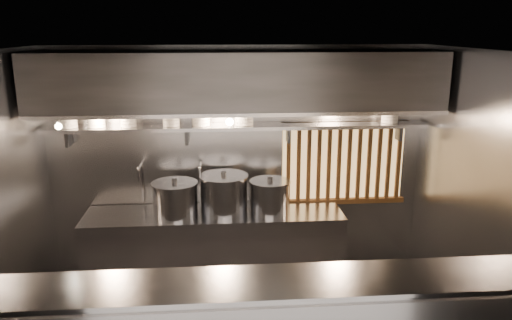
{
  "coord_description": "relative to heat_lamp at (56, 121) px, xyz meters",
  "views": [
    {
      "loc": [
        -0.26,
        -4.35,
        3.0
      ],
      "look_at": [
        0.14,
        0.55,
        1.68
      ],
      "focal_mm": 35.0,
      "sensor_mm": 36.0,
      "label": 1
    }
  ],
  "objects": [
    {
      "name": "bowl_stack_4",
      "position": [
        1.47,
        0.47,
        -0.08
      ],
      "size": [
        0.22,
        0.22,
        0.17
      ],
      "color": "white",
      "rests_on": "bowl_shelf"
    },
    {
      "name": "ceiling",
      "position": [
        1.9,
        -0.85,
        0.73
      ],
      "size": [
        4.5,
        4.5,
        0.0
      ],
      "primitive_type": "plane",
      "rotation": [
        3.14,
        0.0,
        0.0
      ],
      "color": "black",
      "rests_on": "wall_back"
    },
    {
      "name": "bowl_stack_6",
      "position": [
        3.69,
        0.47,
        -0.1
      ],
      "size": [
        0.21,
        0.21,
        0.13
      ],
      "color": "white",
      "rests_on": "bowl_shelf"
    },
    {
      "name": "heat_lamp",
      "position": [
        0.0,
        0.0,
        0.0
      ],
      "size": [
        0.25,
        0.35,
        0.2
      ],
      "color": "#9D9DA2",
      "rests_on": "exhaust_hood"
    },
    {
      "name": "cooking_bench",
      "position": [
        1.6,
        0.28,
        -1.62
      ],
      "size": [
        3.0,
        0.7,
        0.9
      ],
      "primitive_type": "cube",
      "color": "#9D9DA2",
      "rests_on": "floor"
    },
    {
      "name": "bowl_stack_5",
      "position": [
        1.97,
        0.47,
        -0.1
      ],
      "size": [
        0.23,
        0.23,
        0.13
      ],
      "color": "white",
      "rests_on": "bowl_shelf"
    },
    {
      "name": "bowl_stack_0",
      "position": [
        -0.01,
        0.47,
        -0.1
      ],
      "size": [
        0.2,
        0.2,
        0.13
      ],
      "color": "white",
      "rests_on": "bowl_shelf"
    },
    {
      "name": "pendant_bulb",
      "position": [
        1.8,
        0.35,
        -0.11
      ],
      "size": [
        0.09,
        0.09,
        0.19
      ],
      "color": "#2D2D30",
      "rests_on": "exhaust_hood"
    },
    {
      "name": "bowl_shelf",
      "position": [
        1.9,
        0.47,
        -0.19
      ],
      "size": [
        4.4,
        0.34,
        0.04
      ],
      "primitive_type": "cube",
      "color": "#9D9DA2",
      "rests_on": "wall_back"
    },
    {
      "name": "stock_pot_mid",
      "position": [
        1.16,
        0.24,
        -0.97
      ],
      "size": [
        0.62,
        0.62,
        0.43
      ],
      "rotation": [
        0.0,
        0.0,
        0.18
      ],
      "color": "#9D9DA2",
      "rests_on": "cooking_bench"
    },
    {
      "name": "wall_right",
      "position": [
        4.15,
        -0.85,
        -0.67
      ],
      "size": [
        0.0,
        3.0,
        3.0
      ],
      "primitive_type": "plane",
      "rotation": [
        1.57,
        0.0,
        -1.57
      ],
      "color": "gray",
      "rests_on": "floor"
    },
    {
      "name": "stock_pot_left",
      "position": [
        1.72,
        0.31,
        -0.94
      ],
      "size": [
        0.63,
        0.63,
        0.49
      ],
      "rotation": [
        0.0,
        0.0,
        0.11
      ],
      "color": "#9D9DA2",
      "rests_on": "cooking_bench"
    },
    {
      "name": "bowl_stack_3",
      "position": [
        1.13,
        0.47,
        -0.1
      ],
      "size": [
        0.21,
        0.21,
        0.13
      ],
      "color": "white",
      "rests_on": "bowl_shelf"
    },
    {
      "name": "bowl_stack_1",
      "position": [
        0.3,
        0.47,
        -0.08
      ],
      "size": [
        0.2,
        0.2,
        0.17
      ],
      "color": "white",
      "rests_on": "bowl_shelf"
    },
    {
      "name": "wood_screen",
      "position": [
        3.2,
        0.6,
        -0.69
      ],
      "size": [
        1.56,
        0.09,
        1.04
      ],
      "color": "#EEB86B",
      "rests_on": "wall_back"
    },
    {
      "name": "bowl_stack_2",
      "position": [
        0.65,
        0.47,
        -0.1
      ],
      "size": [
        0.2,
        0.2,
        0.13
      ],
      "color": "white",
      "rests_on": "bowl_shelf"
    },
    {
      "name": "faucet_right",
      "position": [
        1.45,
        0.52,
        -0.76
      ],
      "size": [
        0.04,
        0.3,
        0.5
      ],
      "color": "silver",
      "rests_on": "wall_back"
    },
    {
      "name": "exhaust_hood",
      "position": [
        1.9,
        0.25,
        0.36
      ],
      "size": [
        4.4,
        0.81,
        0.65
      ],
      "color": "#2D2D30",
      "rests_on": "ceiling"
    },
    {
      "name": "wall_back",
      "position": [
        1.9,
        0.65,
        -0.67
      ],
      "size": [
        4.5,
        0.0,
        4.5
      ],
      "primitive_type": "plane",
      "rotation": [
        1.57,
        0.0,
        0.0
      ],
      "color": "gray",
      "rests_on": "floor"
    },
    {
      "name": "stock_pot_right",
      "position": [
        2.25,
        0.25,
        -0.97
      ],
      "size": [
        0.6,
        0.6,
        0.42
      ],
      "rotation": [
        0.0,
        0.0,
        -0.33
      ],
      "color": "#9D9DA2",
      "rests_on": "cooking_bench"
    },
    {
      "name": "faucet_left",
      "position": [
        0.75,
        0.52,
        -0.76
      ],
      "size": [
        0.04,
        0.3,
        0.5
      ],
      "color": "silver",
      "rests_on": "wall_back"
    }
  ]
}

